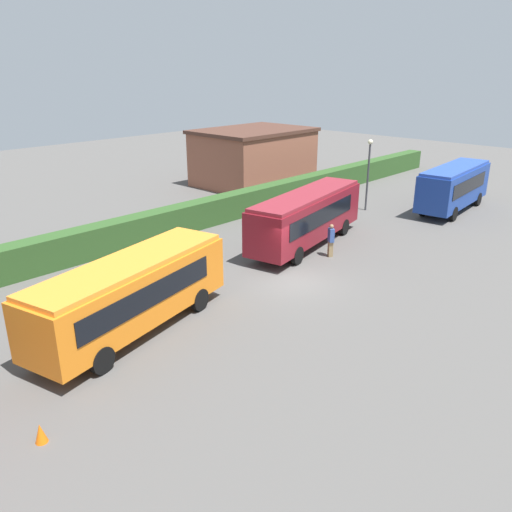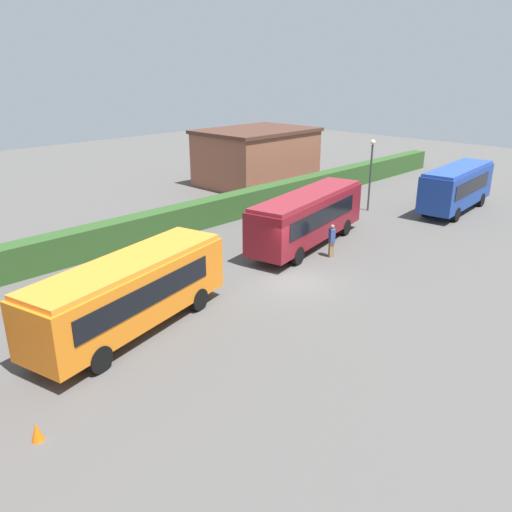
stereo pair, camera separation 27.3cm
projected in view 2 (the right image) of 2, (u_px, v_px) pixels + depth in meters
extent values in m
plane|color=#514F4C|center=(292.00, 281.00, 25.56)|extent=(107.08, 107.08, 0.00)
cube|color=orange|center=(131.00, 292.00, 20.29)|extent=(9.50, 4.50, 2.27)
cube|color=orange|center=(128.00, 263.00, 19.86)|extent=(9.19, 4.25, 0.20)
cube|color=black|center=(101.00, 282.00, 20.56)|extent=(6.98, 1.65, 0.91)
cube|color=black|center=(149.00, 295.00, 19.34)|extent=(6.98, 1.65, 0.91)
cube|color=black|center=(200.00, 252.00, 23.89)|extent=(0.50, 2.01, 0.95)
cube|color=silver|center=(200.00, 238.00, 23.66)|extent=(0.35, 1.35, 0.28)
cylinder|color=black|center=(158.00, 288.00, 23.54)|extent=(1.04, 0.50, 1.00)
cylinder|color=black|center=(199.00, 299.00, 22.43)|extent=(1.04, 0.50, 1.00)
cylinder|color=black|center=(55.00, 342.00, 18.97)|extent=(1.04, 0.50, 1.00)
cylinder|color=black|center=(100.00, 359.00, 17.86)|extent=(1.04, 0.50, 1.00)
sphere|color=silver|center=(190.00, 270.00, 24.61)|extent=(0.22, 0.22, 0.22)
sphere|color=silver|center=(213.00, 275.00, 23.94)|extent=(0.22, 0.22, 0.22)
cube|color=maroon|center=(308.00, 217.00, 30.13)|extent=(10.28, 4.17, 2.42)
cube|color=maroon|center=(309.00, 195.00, 29.68)|extent=(9.95, 3.93, 0.20)
cube|color=black|center=(288.00, 210.00, 30.42)|extent=(7.68, 1.47, 0.97)
cube|color=black|center=(324.00, 216.00, 29.18)|extent=(7.68, 1.47, 0.97)
cube|color=black|center=(344.00, 195.00, 33.96)|extent=(0.40, 1.92, 1.01)
cube|color=silver|center=(345.00, 184.00, 33.71)|extent=(0.28, 1.29, 0.28)
cylinder|color=black|center=(315.00, 222.00, 33.56)|extent=(1.03, 0.46, 1.00)
cylinder|color=black|center=(346.00, 227.00, 32.44)|extent=(1.03, 0.46, 1.00)
cylinder|color=black|center=(264.00, 248.00, 28.70)|extent=(1.03, 0.46, 1.00)
cylinder|color=black|center=(298.00, 256.00, 27.58)|extent=(1.03, 0.46, 1.00)
sphere|color=silver|center=(334.00, 210.00, 34.71)|extent=(0.22, 0.22, 0.22)
sphere|color=silver|center=(352.00, 213.00, 34.04)|extent=(0.22, 0.22, 0.22)
cube|color=navy|center=(457.00, 187.00, 37.36)|extent=(8.81, 3.02, 2.51)
cube|color=#2747A0|center=(459.00, 168.00, 36.89)|extent=(8.54, 2.81, 0.20)
cube|color=black|center=(439.00, 181.00, 37.75)|extent=(6.73, 0.56, 1.01)
cube|color=black|center=(473.00, 186.00, 36.33)|extent=(6.73, 0.56, 1.01)
cube|color=black|center=(477.00, 174.00, 40.40)|extent=(0.19, 1.93, 1.06)
cube|color=silver|center=(478.00, 164.00, 40.13)|extent=(0.14, 1.30, 0.28)
cylinder|color=black|center=(453.00, 195.00, 40.40)|extent=(1.02, 0.36, 1.00)
cylinder|color=black|center=(481.00, 200.00, 39.11)|extent=(1.02, 0.36, 1.00)
cylinder|color=black|center=(426.00, 209.00, 36.52)|extent=(1.02, 0.36, 1.00)
cylinder|color=black|center=(456.00, 214.00, 35.23)|extent=(1.02, 0.36, 1.00)
sphere|color=silver|center=(466.00, 188.00, 41.21)|extent=(0.22, 0.22, 0.22)
sphere|color=silver|center=(483.00, 190.00, 40.44)|extent=(0.22, 0.22, 0.22)
cube|color=#4C6B47|center=(82.00, 302.00, 22.43)|extent=(0.31, 0.26, 0.78)
cube|color=#334C8C|center=(80.00, 287.00, 22.17)|extent=(0.48, 0.29, 0.68)
sphere|color=tan|center=(79.00, 277.00, 22.02)|extent=(0.21, 0.21, 0.21)
cube|color=olive|center=(331.00, 249.00, 28.73)|extent=(0.35, 0.36, 0.87)
cube|color=#334C8C|center=(332.00, 235.00, 28.44)|extent=(0.45, 0.49, 0.76)
sphere|color=#8C6647|center=(332.00, 227.00, 28.27)|extent=(0.24, 0.24, 0.24)
cube|color=silver|center=(263.00, 230.00, 32.25)|extent=(0.28, 0.28, 0.80)
cube|color=#4C6B47|center=(263.00, 218.00, 31.99)|extent=(0.43, 0.32, 0.70)
sphere|color=tan|center=(264.00, 211.00, 31.83)|extent=(0.22, 0.22, 0.22)
cube|color=#2B4D21|center=(165.00, 223.00, 32.01)|extent=(65.54, 1.28, 1.74)
cube|color=brown|center=(256.00, 158.00, 46.11)|extent=(9.61, 6.98, 4.56)
cube|color=#4C2D23|center=(257.00, 131.00, 45.27)|extent=(10.00, 7.26, 0.30)
cone|color=orange|center=(37.00, 432.00, 14.62)|extent=(0.36, 0.36, 0.60)
cylinder|color=#38383D|center=(370.00, 178.00, 37.30)|extent=(0.14, 0.14, 4.81)
sphere|color=beige|center=(373.00, 142.00, 36.41)|extent=(0.36, 0.36, 0.36)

